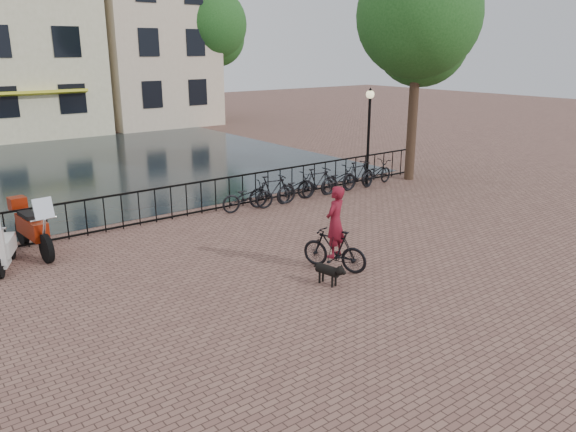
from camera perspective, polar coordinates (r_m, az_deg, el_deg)
ground at (r=11.16m, az=9.54°, el=-9.46°), size 100.00×100.00×0.00m
canal_water at (r=25.62m, az=-19.92°, el=4.73°), size 20.00×20.00×0.00m
railing at (r=17.07m, az=-10.27°, el=1.59°), size 20.00×0.05×1.02m
canal_house_mid at (r=37.59m, az=-26.42°, el=16.61°), size 8.00×9.50×11.80m
canal_house_right at (r=40.08m, az=-14.77°, el=18.72°), size 7.00×9.00×13.30m
tree_near_right at (r=21.80m, az=13.16°, el=19.18°), size 4.48×4.48×8.24m
tree_far_right at (r=38.96m, az=-7.90°, el=18.72°), size 4.76×4.76×8.76m
lamp_post at (r=20.64m, az=8.24°, el=9.58°), size 0.30×0.30×3.45m
cyclist at (r=12.69m, az=4.78°, el=-1.76°), size 1.05×1.73×2.29m
dog at (r=12.08m, az=4.05°, el=-5.80°), size 0.39×0.80×0.52m
motorcycle at (r=15.05m, az=-24.62°, el=-0.51°), size 0.72×2.32×1.63m
scooter at (r=14.32m, az=-26.99°, el=-2.09°), size 1.00×1.58×1.42m
parked_bike_0 at (r=17.45m, az=-4.10°, el=1.97°), size 1.79×0.85×0.90m
parked_bike_1 at (r=17.96m, az=-1.58°, el=2.59°), size 1.72×0.72×1.00m
parked_bike_2 at (r=18.53m, az=0.81°, el=2.88°), size 1.77×0.77×0.90m
parked_bike_3 at (r=19.11m, az=3.05°, el=3.44°), size 1.70×0.62×1.00m
parked_bike_4 at (r=19.73m, az=5.15°, el=3.67°), size 1.75×0.69×0.90m
parked_bike_5 at (r=20.36m, az=7.13°, el=4.16°), size 1.70×0.63×1.00m
parked_bike_6 at (r=21.04m, az=8.99°, el=4.35°), size 1.79×0.87×0.90m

